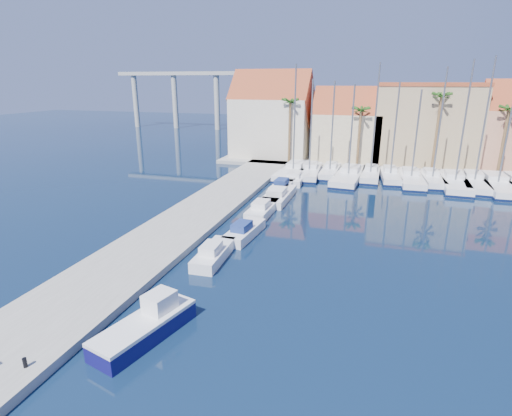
{
  "coord_description": "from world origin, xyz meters",
  "views": [
    {
      "loc": [
        6.74,
        -16.33,
        12.23
      ],
      "look_at": [
        -1.74,
        11.25,
        3.0
      ],
      "focal_mm": 28.0,
      "sensor_mm": 36.0,
      "label": 1
    }
  ],
  "objects": [
    {
      "name": "sailboat_3",
      "position": [
        3.47,
        35.22,
        0.56
      ],
      "size": [
        4.03,
        11.96,
        11.84
      ],
      "rotation": [
        0.0,
        0.0,
        -0.08
      ],
      "color": "white",
      "rests_on": "ground"
    },
    {
      "name": "palm_1",
      "position": [
        4.0,
        42.0,
        8.14
      ],
      "size": [
        2.6,
        2.6,
        9.15
      ],
      "color": "brown",
      "rests_on": "shore_north"
    },
    {
      "name": "sailboat_6",
      "position": [
        10.95,
        35.9,
        0.57
      ],
      "size": [
        3.12,
        10.2,
        11.24
      ],
      "rotation": [
        0.0,
        0.0,
        0.05
      ],
      "color": "white",
      "rests_on": "ground"
    },
    {
      "name": "building_0",
      "position": [
        -10.0,
        47.0,
        6.52
      ],
      "size": [
        12.3,
        9.0,
        13.5
      ],
      "color": "beige",
      "rests_on": "shore_north"
    },
    {
      "name": "motorboat_west_4",
      "position": [
        -3.6,
        27.91,
        0.51
      ],
      "size": [
        2.04,
        5.91,
        1.4
      ],
      "rotation": [
        0.0,
        0.0,
        -0.03
      ],
      "color": "white",
      "rests_on": "ground"
    },
    {
      "name": "sailboat_0",
      "position": [
        -3.88,
        36.01,
        0.58
      ],
      "size": [
        3.6,
        11.67,
        14.23
      ],
      "rotation": [
        0.0,
        0.0,
        -0.05
      ],
      "color": "white",
      "rests_on": "ground"
    },
    {
      "name": "sailboat_4",
      "position": [
        6.08,
        36.73,
        0.65
      ],
      "size": [
        2.42,
        8.49,
        14.33
      ],
      "rotation": [
        0.0,
        0.0,
        -0.02
      ],
      "color": "white",
      "rests_on": "ground"
    },
    {
      "name": "bollard",
      "position": [
        -6.9,
        -5.64,
        0.72
      ],
      "size": [
        0.18,
        0.18,
        0.45
      ],
      "primitive_type": "cylinder",
      "color": "black",
      "rests_on": "quay_west"
    },
    {
      "name": "building_1",
      "position": [
        2.0,
        47.0,
        5.3
      ],
      "size": [
        10.3,
        8.0,
        11.0
      ],
      "color": "tan",
      "rests_on": "shore_north"
    },
    {
      "name": "motorboat_west_6",
      "position": [
        -3.24,
        38.77,
        0.51
      ],
      "size": [
        1.95,
        5.69,
        1.4
      ],
      "rotation": [
        0.0,
        0.0,
        -0.03
      ],
      "color": "white",
      "rests_on": "ground"
    },
    {
      "name": "sailboat_7",
      "position": [
        13.44,
        36.39,
        0.64
      ],
      "size": [
        2.91,
        8.66,
        13.78
      ],
      "rotation": [
        0.0,
        0.0,
        0.08
      ],
      "color": "white",
      "rests_on": "ground"
    },
    {
      "name": "palm_2",
      "position": [
        14.0,
        42.0,
        10.02
      ],
      "size": [
        2.6,
        2.6,
        11.15
      ],
      "color": "brown",
      "rests_on": "shore_north"
    },
    {
      "name": "ground",
      "position": [
        0.0,
        0.0,
        0.0
      ],
      "size": [
        260.0,
        260.0,
        0.0
      ],
      "primitive_type": "plane",
      "color": "black",
      "rests_on": "ground"
    },
    {
      "name": "palm_3",
      "position": [
        22.0,
        42.0,
        8.61
      ],
      "size": [
        2.6,
        2.6,
        9.65
      ],
      "color": "brown",
      "rests_on": "shore_north"
    },
    {
      "name": "quay_west",
      "position": [
        -9.0,
        13.5,
        0.25
      ],
      "size": [
        6.0,
        77.0,
        0.5
      ],
      "primitive_type": "cube",
      "color": "gray",
      "rests_on": "ground"
    },
    {
      "name": "sailboat_1",
      "position": [
        -1.8,
        36.12,
        0.58
      ],
      "size": [
        3.29,
        10.08,
        12.47
      ],
      "rotation": [
        0.0,
        0.0,
        0.07
      ],
      "color": "white",
      "rests_on": "ground"
    },
    {
      "name": "sailboat_2",
      "position": [
        0.83,
        36.99,
        0.62
      ],
      "size": [
        2.19,
        8.16,
        12.22
      ],
      "rotation": [
        0.0,
        0.0,
        -0.0
      ],
      "color": "white",
      "rests_on": "ground"
    },
    {
      "name": "sailboat_9",
      "position": [
        18.16,
        36.24,
        0.61
      ],
      "size": [
        3.51,
        10.74,
        14.87
      ],
      "rotation": [
        0.0,
        0.0,
        -0.07
      ],
      "color": "white",
      "rests_on": "ground"
    },
    {
      "name": "sailboat_10",
      "position": [
        20.46,
        35.81,
        0.56
      ],
      "size": [
        3.45,
        12.02,
        12.84
      ],
      "rotation": [
        0.0,
        0.0,
        0.03
      ],
      "color": "white",
      "rests_on": "ground"
    },
    {
      "name": "motorboat_west_2",
      "position": [
        -3.38,
        18.76,
        0.51
      ],
      "size": [
        1.97,
        5.98,
        1.4
      ],
      "rotation": [
        0.0,
        0.0,
        -0.01
      ],
      "color": "white",
      "rests_on": "ground"
    },
    {
      "name": "palm_0",
      "position": [
        -6.0,
        42.0,
        9.08
      ],
      "size": [
        2.6,
        2.6,
        10.15
      ],
      "color": "brown",
      "rests_on": "shore_north"
    },
    {
      "name": "shore_north",
      "position": [
        10.0,
        48.0,
        0.25
      ],
      "size": [
        54.0,
        16.0,
        0.5
      ],
      "primitive_type": "cube",
      "color": "gray",
      "rests_on": "ground"
    },
    {
      "name": "motorboat_west_1",
      "position": [
        -3.13,
        12.47,
        0.51
      ],
      "size": [
        2.15,
        5.46,
        1.4
      ],
      "rotation": [
        0.0,
        0.0,
        -0.08
      ],
      "color": "white",
      "rests_on": "ground"
    },
    {
      "name": "motorboat_west_3",
      "position": [
        -3.05,
        23.7,
        0.51
      ],
      "size": [
        2.41,
        7.49,
        1.4
      ],
      "rotation": [
        0.0,
        0.0,
        -0.0
      ],
      "color": "white",
      "rests_on": "ground"
    },
    {
      "name": "sailboat_8",
      "position": [
        15.9,
        35.4,
        0.59
      ],
      "size": [
        3.31,
        11.14,
        14.51
      ],
      "rotation": [
        0.0,
        0.0,
        -0.04
      ],
      "color": "white",
      "rests_on": "ground"
    },
    {
      "name": "motorboat_west_5",
      "position": [
        -3.06,
        32.32,
        0.51
      ],
      "size": [
        2.63,
        7.03,
        1.4
      ],
      "rotation": [
        0.0,
        0.0,
        0.06
      ],
      "color": "white",
      "rests_on": "ground"
    },
    {
      "name": "sailboat_5",
      "position": [
        8.5,
        36.74,
        0.61
      ],
      "size": [
        2.84,
        8.49,
        12.12
      ],
      "rotation": [
        0.0,
        0.0,
        0.08
      ],
      "color": "white",
      "rests_on": "ground"
    },
    {
      "name": "fishing_boat",
      "position": [
        -3.48,
        -1.55,
        0.65
      ],
      "size": [
        3.22,
        5.87,
        1.95
      ],
      "rotation": [
        0.0,
        0.0,
        -0.26
      ],
      "color": "#110E53",
      "rests_on": "ground"
    },
    {
      "name": "viaduct",
      "position": [
        -39.07,
        82.0,
        10.25
      ],
      "size": [
        48.0,
        2.2,
        14.45
      ],
      "color": "#9E9E99",
      "rests_on": "ground"
    },
    {
      "name": "motorboat_west_0",
      "position": [
        -3.81,
        7.68,
        0.51
      ],
      "size": [
        1.86,
        5.25,
        1.4
      ],
      "rotation": [
        0.0,
        0.0,
        0.04
      ],
      "color": "white",
      "rests_on": "ground"
    },
    {
      "name": "building_2",
      "position": [
        13.0,
        48.0,
        6.26
      ],
      "size": [
        14.2,
        10.2,
        11.5
      ],
      "color": "tan",
      "rests_on": "shore_north"
    }
  ]
}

